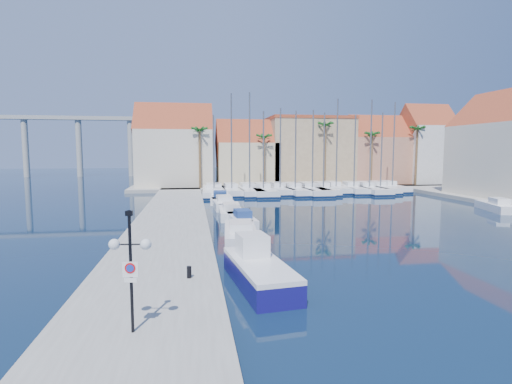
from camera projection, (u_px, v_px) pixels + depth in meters
ground at (329, 267)px, 21.42m from camera, size 260.00×260.00×0.00m
quay_west at (171, 223)px, 33.24m from camera, size 6.00×77.00×0.50m
shore_north at (291, 185)px, 70.11m from camera, size 54.00×16.00×0.50m
lamp_post at (130, 253)px, 12.38m from camera, size 1.32×0.49×3.91m
bollard at (189, 272)px, 18.00m from camera, size 0.21×0.21×0.53m
fishing_boat at (258, 269)px, 18.58m from camera, size 2.82×6.43×2.18m
motorboat_west_0 at (240, 233)px, 27.95m from camera, size 2.74×6.98×1.40m
motorboat_west_1 at (242, 220)px, 33.26m from camera, size 2.17×5.57×1.40m
motorboat_west_2 at (231, 212)px, 37.59m from camera, size 2.31×6.63×1.40m
motorboat_west_3 at (224, 203)px, 43.69m from camera, size 2.37×6.86×1.40m
motorboat_west_4 at (220, 198)px, 48.39m from camera, size 2.64×7.03×1.40m
motorboat_west_5 at (218, 194)px, 52.44m from camera, size 2.14×5.33×1.40m
motorboat_east_1 at (497, 206)px, 41.35m from camera, size 3.30×6.13×1.40m
sailboat_0 at (214, 192)px, 55.68m from camera, size 3.56×11.73×11.02m
sailboat_1 at (231, 190)px, 56.52m from camera, size 2.79×9.49×14.07m
sailboat_2 at (249, 190)px, 56.86m from camera, size 3.20×11.30×14.23m
sailboat_3 at (263, 191)px, 56.72m from camera, size 3.52×11.69×11.67m
sailboat_4 at (279, 190)px, 57.88m from camera, size 2.89×9.47×12.20m
sailboat_5 at (294, 190)px, 57.35m from camera, size 3.33×10.70×11.78m
sailboat_6 at (311, 190)px, 57.79m from camera, size 3.37×11.95×11.94m
sailboat_7 at (322, 190)px, 58.44m from camera, size 3.60×10.95×11.65m
sailboat_8 at (335, 188)px, 59.73m from camera, size 2.92×9.11×13.74m
sailboat_9 at (353, 189)px, 59.45m from camera, size 3.32×9.92×11.40m
sailboat_10 at (368, 189)px, 59.15m from camera, size 3.14×11.27×13.53m
sailboat_11 at (379, 188)px, 60.03m from camera, size 2.78×9.86×11.77m
sailboat_12 at (391, 187)px, 61.22m from camera, size 2.56×8.64×13.44m
building_0 at (175, 149)px, 65.35m from camera, size 12.30×9.00×13.50m
building_1 at (247, 156)px, 67.35m from camera, size 10.30×8.00×11.00m
building_2 at (308, 151)px, 69.96m from camera, size 14.20×10.20×11.50m
building_3 at (375, 153)px, 70.90m from camera, size 10.30×8.00×12.00m
building_4 at (425, 147)px, 71.22m from camera, size 8.30×8.00×14.00m
building_6 at (512, 148)px, 49.34m from camera, size 9.00×14.30×13.50m
palm_0 at (199, 132)px, 60.80m from camera, size 2.60×2.60×10.15m
palm_1 at (264, 138)px, 62.46m from camera, size 2.60×2.60×9.15m
palm_2 at (325, 127)px, 63.84m from camera, size 2.60×2.60×11.15m
palm_3 at (372, 136)px, 65.24m from camera, size 2.60×2.60×9.65m
palm_4 at (417, 131)px, 66.40m from camera, size 2.60×2.60×10.65m
viaduct at (56, 134)px, 94.78m from camera, size 48.00×2.20×14.45m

